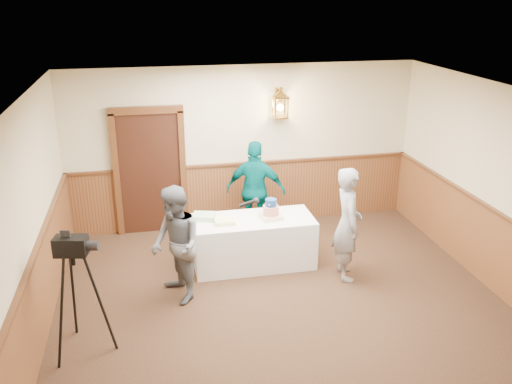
# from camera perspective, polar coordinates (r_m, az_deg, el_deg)

# --- Properties ---
(ground) EXTENTS (7.00, 7.00, 0.00)m
(ground) POSITION_cam_1_polar(r_m,az_deg,el_deg) (6.85, 4.24, -14.78)
(ground) COLOR black
(ground) RESTS_ON ground
(room_shell) EXTENTS (6.02, 7.02, 2.81)m
(room_shell) POSITION_cam_1_polar(r_m,az_deg,el_deg) (6.48, 3.05, -1.50)
(room_shell) COLOR beige
(room_shell) RESTS_ON ground
(display_table) EXTENTS (1.80, 0.80, 0.75)m
(display_table) POSITION_cam_1_polar(r_m,az_deg,el_deg) (8.22, -0.28, -5.24)
(display_table) COLOR white
(display_table) RESTS_ON ground
(tiered_cake) EXTENTS (0.33, 0.33, 0.30)m
(tiered_cake) POSITION_cam_1_polar(r_m,az_deg,el_deg) (8.04, 1.57, -1.98)
(tiered_cake) COLOR beige
(tiered_cake) RESTS_ON display_table
(sheet_cake_yellow) EXTENTS (0.30, 0.23, 0.06)m
(sheet_cake_yellow) POSITION_cam_1_polar(r_m,az_deg,el_deg) (7.90, -3.32, -3.13)
(sheet_cake_yellow) COLOR #F3E891
(sheet_cake_yellow) RESTS_ON display_table
(sheet_cake_green) EXTENTS (0.38, 0.34, 0.08)m
(sheet_cake_green) POSITION_cam_1_polar(r_m,az_deg,el_deg) (8.08, -5.51, -2.58)
(sheet_cake_green) COLOR #8CC78D
(sheet_cake_green) RESTS_ON display_table
(interviewer) EXTENTS (1.56, 0.92, 1.60)m
(interviewer) POSITION_cam_1_polar(r_m,az_deg,el_deg) (7.22, -8.42, -5.55)
(interviewer) COLOR slate
(interviewer) RESTS_ON ground
(baker) EXTENTS (0.47, 0.65, 1.67)m
(baker) POSITION_cam_1_polar(r_m,az_deg,el_deg) (7.79, 9.61, -3.32)
(baker) COLOR gray
(baker) RESTS_ON ground
(assistant_p) EXTENTS (1.06, 0.73, 1.68)m
(assistant_p) POSITION_cam_1_polar(r_m,az_deg,el_deg) (8.93, -0.03, 0.17)
(assistant_p) COLOR #005254
(assistant_p) RESTS_ON ground
(tv_camera_rig) EXTENTS (0.57, 0.53, 1.45)m
(tv_camera_rig) POSITION_cam_1_polar(r_m,az_deg,el_deg) (6.55, -18.20, -10.85)
(tv_camera_rig) COLOR black
(tv_camera_rig) RESTS_ON ground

